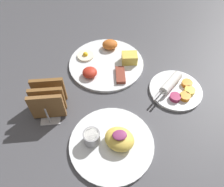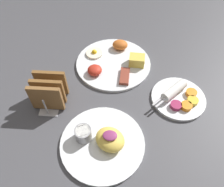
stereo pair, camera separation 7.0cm
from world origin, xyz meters
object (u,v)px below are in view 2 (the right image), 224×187
Objects in this scene: plate_condiments at (178,97)px; plate_breakfast at (114,62)px; plate_foreground at (102,141)px; toast_rack at (49,91)px.

plate_breakfast is at bearing 145.19° from plate_condiments.
plate_foreground is at bearing -143.21° from plate_condiments.
plate_breakfast is 1.16× the size of plate_foreground.
toast_rack is at bearing 141.93° from plate_foreground.
toast_rack is (-0.42, -0.03, 0.04)m from plate_condiments.
plate_breakfast is 0.27m from toast_rack.
plate_foreground reaches higher than plate_breakfast.
plate_condiments is 0.75× the size of plate_foreground.
plate_breakfast is 0.27m from plate_condiments.
plate_condiments is at bearing -34.81° from plate_breakfast.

